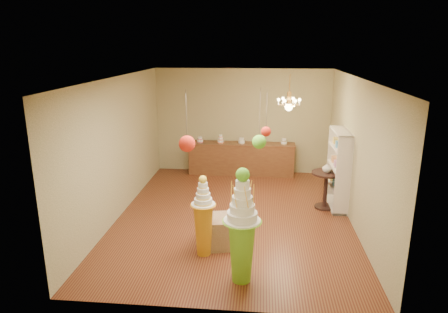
# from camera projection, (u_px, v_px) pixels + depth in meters

# --- Properties ---
(floor) EXTENTS (6.50, 6.50, 0.00)m
(floor) POSITION_uv_depth(u_px,v_px,m) (234.00, 216.00, 8.80)
(floor) COLOR #592B18
(floor) RESTS_ON ground
(ceiling) EXTENTS (6.50, 6.50, 0.00)m
(ceiling) POSITION_uv_depth(u_px,v_px,m) (235.00, 78.00, 7.99)
(ceiling) COLOR silver
(ceiling) RESTS_ON ground
(wall_back) EXTENTS (5.00, 0.04, 3.00)m
(wall_back) POSITION_uv_depth(u_px,v_px,m) (242.00, 121.00, 11.51)
(wall_back) COLOR #9A9269
(wall_back) RESTS_ON ground
(wall_front) EXTENTS (5.00, 0.04, 3.00)m
(wall_front) POSITION_uv_depth(u_px,v_px,m) (217.00, 213.00, 5.28)
(wall_front) COLOR #9A9269
(wall_front) RESTS_ON ground
(wall_left) EXTENTS (0.04, 6.50, 3.00)m
(wall_left) POSITION_uv_depth(u_px,v_px,m) (119.00, 147.00, 8.62)
(wall_left) COLOR #9A9269
(wall_left) RESTS_ON ground
(wall_right) EXTENTS (0.04, 6.50, 3.00)m
(wall_right) POSITION_uv_depth(u_px,v_px,m) (356.00, 153.00, 8.16)
(wall_right) COLOR #9A9269
(wall_right) RESTS_ON ground
(pedestal_green) EXTENTS (0.75, 0.75, 1.89)m
(pedestal_green) POSITION_uv_depth(u_px,v_px,m) (242.00, 236.00, 6.19)
(pedestal_green) COLOR #70B928
(pedestal_green) RESTS_ON floor
(pedestal_orange) EXTENTS (0.54, 0.54, 1.49)m
(pedestal_orange) POSITION_uv_depth(u_px,v_px,m) (203.00, 223.00, 7.04)
(pedestal_orange) COLOR orange
(pedestal_orange) RESTS_ON floor
(burlap_riser) EXTENTS (0.73, 0.73, 0.56)m
(burlap_riser) POSITION_uv_depth(u_px,v_px,m) (218.00, 231.00, 7.44)
(burlap_riser) COLOR #937150
(burlap_riser) RESTS_ON floor
(sideboard) EXTENTS (3.04, 0.54, 1.16)m
(sideboard) POSITION_uv_depth(u_px,v_px,m) (241.00, 158.00, 11.52)
(sideboard) COLOR brown
(sideboard) RESTS_ON floor
(shelving_unit) EXTENTS (0.33, 1.20, 1.80)m
(shelving_unit) POSITION_uv_depth(u_px,v_px,m) (339.00, 169.00, 9.11)
(shelving_unit) COLOR beige
(shelving_unit) RESTS_ON floor
(round_table) EXTENTS (0.68, 0.68, 0.86)m
(round_table) POSITION_uv_depth(u_px,v_px,m) (326.00, 185.00, 9.08)
(round_table) COLOR black
(round_table) RESTS_ON floor
(vase) EXTENTS (0.25, 0.25, 0.22)m
(vase) POSITION_uv_depth(u_px,v_px,m) (327.00, 168.00, 8.97)
(vase) COLOR beige
(vase) RESTS_ON round_table
(pom_red_left) EXTENTS (0.26, 0.26, 0.96)m
(pom_red_left) POSITION_uv_depth(u_px,v_px,m) (187.00, 144.00, 6.14)
(pom_red_left) COLOR #453931
(pom_red_left) RESTS_ON ceiling
(pom_green_mid) EXTENTS (0.23, 0.23, 0.99)m
(pom_green_mid) POSITION_uv_depth(u_px,v_px,m) (259.00, 142.00, 6.43)
(pom_green_mid) COLOR #453931
(pom_green_mid) RESTS_ON ceiling
(pom_red_right) EXTENTS (0.15, 0.15, 0.72)m
(pom_red_right) POSITION_uv_depth(u_px,v_px,m) (266.00, 131.00, 6.13)
(pom_red_right) COLOR #453931
(pom_red_right) RESTS_ON ceiling
(chandelier) EXTENTS (0.59, 0.59, 0.85)m
(chandelier) POSITION_uv_depth(u_px,v_px,m) (289.00, 105.00, 9.19)
(chandelier) COLOR #E7AA51
(chandelier) RESTS_ON ceiling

